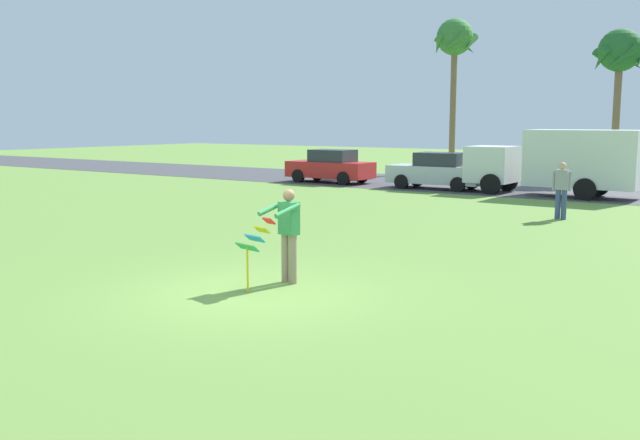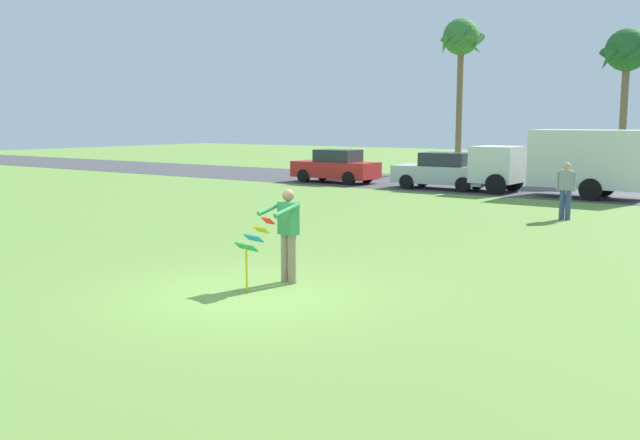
{
  "view_description": "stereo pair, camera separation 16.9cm",
  "coord_description": "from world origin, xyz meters",
  "px_view_note": "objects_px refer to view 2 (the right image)",
  "views": [
    {
      "loc": [
        7.63,
        -9.07,
        2.95
      ],
      "look_at": [
        0.05,
        1.99,
        1.05
      ],
      "focal_mm": 39.25,
      "sensor_mm": 36.0,
      "label": 1
    },
    {
      "loc": [
        7.76,
        -8.97,
        2.95
      ],
      "look_at": [
        0.05,
        1.99,
        1.05
      ],
      "focal_mm": 39.25,
      "sensor_mm": 36.0,
      "label": 2
    }
  ],
  "objects_px": {
    "person_kite_flyer": "(288,232)",
    "palm_tree_left_near": "(461,44)",
    "person_walker_near": "(566,189)",
    "kite_held": "(254,242)",
    "parked_car_red": "(336,167)",
    "parked_car_silver": "(443,172)",
    "parked_truck_white_box": "(568,161)",
    "palm_tree_right_near": "(627,56)"
  },
  "relations": [
    {
      "from": "person_walker_near",
      "to": "palm_tree_right_near",
      "type": "bearing_deg",
      "value": 96.72
    },
    {
      "from": "parked_car_silver",
      "to": "parked_truck_white_box",
      "type": "bearing_deg",
      "value": -0.01
    },
    {
      "from": "person_kite_flyer",
      "to": "palm_tree_left_near",
      "type": "height_order",
      "value": "palm_tree_left_near"
    },
    {
      "from": "person_kite_flyer",
      "to": "parked_car_red",
      "type": "xyz_separation_m",
      "value": [
        -11.05,
        18.04,
        -0.18
      ]
    },
    {
      "from": "palm_tree_right_near",
      "to": "parked_car_red",
      "type": "bearing_deg",
      "value": -138.98
    },
    {
      "from": "kite_held",
      "to": "palm_tree_left_near",
      "type": "xyz_separation_m",
      "value": [
        -9.3,
        29.36,
        6.52
      ]
    },
    {
      "from": "parked_car_red",
      "to": "parked_car_silver",
      "type": "bearing_deg",
      "value": 0.01
    },
    {
      "from": "parked_truck_white_box",
      "to": "palm_tree_left_near",
      "type": "bearing_deg",
      "value": 131.5
    },
    {
      "from": "palm_tree_left_near",
      "to": "person_walker_near",
      "type": "xyz_separation_m",
      "value": [
        11.16,
        -17.18,
        -6.45
      ]
    },
    {
      "from": "parked_car_red",
      "to": "parked_truck_white_box",
      "type": "relative_size",
      "value": 0.62
    },
    {
      "from": "kite_held",
      "to": "parked_car_red",
      "type": "height_order",
      "value": "parked_car_red"
    },
    {
      "from": "person_kite_flyer",
      "to": "parked_truck_white_box",
      "type": "relative_size",
      "value": 0.26
    },
    {
      "from": "parked_truck_white_box",
      "to": "palm_tree_right_near",
      "type": "distance_m",
      "value": 10.58
    },
    {
      "from": "parked_car_silver",
      "to": "palm_tree_right_near",
      "type": "bearing_deg",
      "value": 60.92
    },
    {
      "from": "person_walker_near",
      "to": "kite_held",
      "type": "bearing_deg",
      "value": -98.69
    },
    {
      "from": "parked_car_silver",
      "to": "palm_tree_right_near",
      "type": "distance_m",
      "value": 12.09
    },
    {
      "from": "kite_held",
      "to": "person_walker_near",
      "type": "distance_m",
      "value": 12.32
    },
    {
      "from": "kite_held",
      "to": "palm_tree_left_near",
      "type": "relative_size",
      "value": 0.14
    },
    {
      "from": "person_kite_flyer",
      "to": "person_walker_near",
      "type": "relative_size",
      "value": 1.0
    },
    {
      "from": "parked_car_silver",
      "to": "person_walker_near",
      "type": "xyz_separation_m",
      "value": [
        7.16,
        -6.66,
        0.16
      ]
    },
    {
      "from": "parked_truck_white_box",
      "to": "parked_car_silver",
      "type": "bearing_deg",
      "value": 179.99
    },
    {
      "from": "parked_car_red",
      "to": "palm_tree_left_near",
      "type": "bearing_deg",
      "value": 81.2
    },
    {
      "from": "person_kite_flyer",
      "to": "palm_tree_left_near",
      "type": "xyz_separation_m",
      "value": [
        -9.43,
        28.56,
        6.44
      ]
    },
    {
      "from": "parked_car_red",
      "to": "person_walker_near",
      "type": "height_order",
      "value": "person_walker_near"
    },
    {
      "from": "parked_truck_white_box",
      "to": "palm_tree_left_near",
      "type": "relative_size",
      "value": 0.76
    },
    {
      "from": "parked_car_silver",
      "to": "person_walker_near",
      "type": "height_order",
      "value": "person_walker_near"
    },
    {
      "from": "parked_car_silver",
      "to": "parked_truck_white_box",
      "type": "height_order",
      "value": "parked_truck_white_box"
    },
    {
      "from": "kite_held",
      "to": "person_kite_flyer",
      "type": "bearing_deg",
      "value": 80.86
    },
    {
      "from": "palm_tree_left_near",
      "to": "palm_tree_right_near",
      "type": "relative_size",
      "value": 1.18
    },
    {
      "from": "parked_car_red",
      "to": "parked_car_silver",
      "type": "xyz_separation_m",
      "value": [
        5.62,
        0.0,
        0.0
      ]
    },
    {
      "from": "palm_tree_left_near",
      "to": "person_kite_flyer",
      "type": "bearing_deg",
      "value": -71.74
    },
    {
      "from": "kite_held",
      "to": "parked_car_silver",
      "type": "distance_m",
      "value": 19.58
    },
    {
      "from": "kite_held",
      "to": "palm_tree_left_near",
      "type": "distance_m",
      "value": 31.48
    },
    {
      "from": "person_kite_flyer",
      "to": "parked_car_silver",
      "type": "distance_m",
      "value": 18.85
    },
    {
      "from": "parked_car_red",
      "to": "palm_tree_right_near",
      "type": "xyz_separation_m",
      "value": [
        10.89,
        9.47,
        5.36
      ]
    },
    {
      "from": "parked_car_silver",
      "to": "parked_car_red",
      "type": "bearing_deg",
      "value": -179.99
    },
    {
      "from": "parked_car_silver",
      "to": "parked_truck_white_box",
      "type": "relative_size",
      "value": 0.63
    },
    {
      "from": "person_kite_flyer",
      "to": "parked_car_silver",
      "type": "relative_size",
      "value": 0.41
    },
    {
      "from": "kite_held",
      "to": "parked_car_silver",
      "type": "bearing_deg",
      "value": 105.71
    },
    {
      "from": "kite_held",
      "to": "parked_truck_white_box",
      "type": "xyz_separation_m",
      "value": [
        0.01,
        18.85,
        0.54
      ]
    },
    {
      "from": "person_kite_flyer",
      "to": "palm_tree_left_near",
      "type": "relative_size",
      "value": 0.2
    },
    {
      "from": "person_walker_near",
      "to": "person_kite_flyer",
      "type": "bearing_deg",
      "value": -98.66
    }
  ]
}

